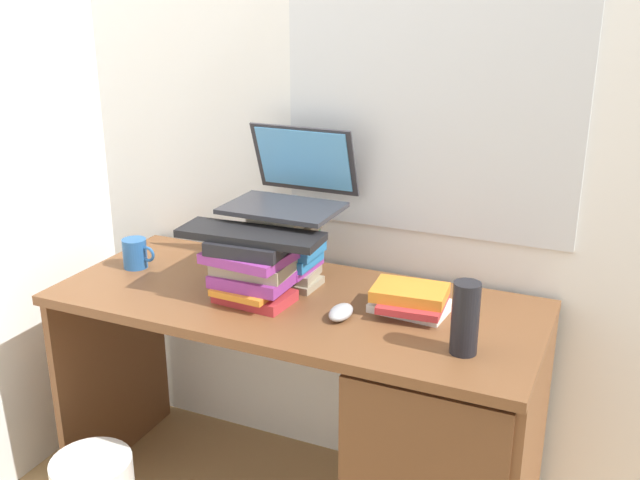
% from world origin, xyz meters
% --- Properties ---
extents(wall_back, '(6.00, 0.06, 2.60)m').
position_xyz_m(wall_back, '(0.00, 0.35, 1.30)').
color(wall_back, white).
rests_on(wall_back, ground).
extents(wall_left, '(0.05, 6.00, 2.60)m').
position_xyz_m(wall_left, '(-0.96, 0.00, 1.30)').
color(wall_left, silver).
rests_on(wall_left, ground).
extents(desk, '(1.45, 0.61, 0.74)m').
position_xyz_m(desk, '(0.37, -0.02, 0.41)').
color(desk, brown).
rests_on(desk, ground).
extents(book_stack_tall, '(0.24, 0.21, 0.24)m').
position_xyz_m(book_stack_tall, '(-0.09, 0.09, 0.86)').
color(book_stack_tall, gray).
rests_on(book_stack_tall, desk).
extents(book_stack_keyboard_riser, '(0.25, 0.20, 0.19)m').
position_xyz_m(book_stack_keyboard_riser, '(-0.10, -0.06, 0.84)').
color(book_stack_keyboard_riser, '#B22D33').
rests_on(book_stack_keyboard_riser, desk).
extents(book_stack_side, '(0.22, 0.20, 0.08)m').
position_xyz_m(book_stack_side, '(0.34, 0.05, 0.78)').
color(book_stack_side, white).
rests_on(book_stack_side, desk).
extents(laptop, '(0.34, 0.31, 0.23)m').
position_xyz_m(laptop, '(-0.08, 0.16, 1.03)').
color(laptop, '#2D2D33').
rests_on(laptop, book_stack_tall).
extents(keyboard, '(0.43, 0.16, 0.02)m').
position_xyz_m(keyboard, '(-0.11, -0.06, 0.94)').
color(keyboard, black).
rests_on(keyboard, book_stack_keyboard_riser).
extents(computer_mouse, '(0.06, 0.10, 0.04)m').
position_xyz_m(computer_mouse, '(0.18, -0.07, 0.76)').
color(computer_mouse, '#A5A8AD').
rests_on(computer_mouse, desk).
extents(mug, '(0.12, 0.08, 0.10)m').
position_xyz_m(mug, '(-0.58, 0.01, 0.79)').
color(mug, '#265999').
rests_on(mug, desk).
extents(water_bottle, '(0.07, 0.07, 0.19)m').
position_xyz_m(water_bottle, '(0.53, -0.13, 0.84)').
color(water_bottle, black).
rests_on(water_bottle, desk).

